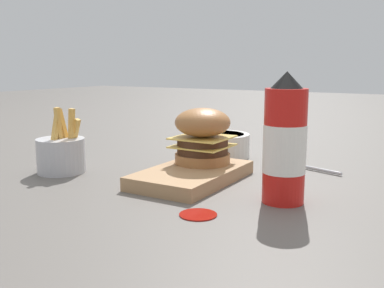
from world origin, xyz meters
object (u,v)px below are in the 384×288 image
Objects in this scene: burger at (203,135)px; fries_basket at (61,154)px; side_bowl at (219,145)px; spoon at (298,165)px; ketchup_bottle at (285,144)px; serving_board at (192,175)px.

burger and fries_basket have the same top height.
spoon is at bearing -94.74° from side_bowl.
fries_basket is (-0.13, 0.28, -0.05)m from burger.
ketchup_bottle is 0.49m from fries_basket.
burger is at bearing -64.15° from fries_basket.
ketchup_bottle is at bearing -100.67° from serving_board.
burger is at bearing 66.16° from ketchup_bottle.
burger is 0.82× the size of fries_basket.
burger is at bearing 7.15° from serving_board.
burger is 0.75× the size of spoon.
serving_board is 1.68× the size of spoon.
ketchup_bottle reaches higher than side_bowl.
ketchup_bottle is 0.29m from spoon.
ketchup_bottle is 1.45× the size of side_bowl.
serving_board is at bearing 79.33° from ketchup_bottle.
fries_basket is (-0.08, 0.28, 0.03)m from serving_board.
burger is at bearing 66.84° from spoon.
burger reaches higher than side_bowl.
ketchup_bottle is 1.42× the size of spoon.
ketchup_bottle is at bearing 119.98° from spoon.
side_bowl is at bearing 12.87° from spoon.
fries_basket is at bearing 105.64° from serving_board.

